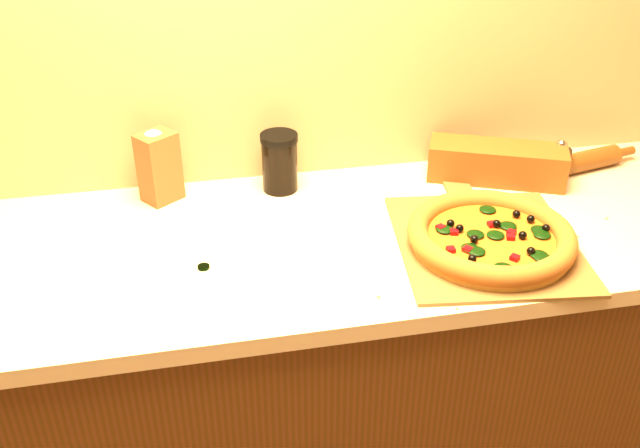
% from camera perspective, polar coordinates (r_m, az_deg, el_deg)
% --- Properties ---
extents(cabinet, '(2.80, 0.65, 0.86)m').
position_cam_1_polar(cabinet, '(1.93, -3.27, -13.19)').
color(cabinet, '#4B2E10').
rests_on(cabinet, ground).
extents(countertop, '(2.84, 0.68, 0.04)m').
position_cam_1_polar(countertop, '(1.64, -3.73, -1.86)').
color(countertop, beige).
rests_on(countertop, cabinet).
extents(pizza_peel, '(0.45, 0.62, 0.01)m').
position_cam_1_polar(pizza_peel, '(1.67, 12.96, -1.15)').
color(pizza_peel, brown).
rests_on(pizza_peel, countertop).
extents(pizza, '(0.37, 0.37, 0.05)m').
position_cam_1_polar(pizza, '(1.62, 13.51, -1.00)').
color(pizza, '#B6732D').
rests_on(pizza, pizza_peel).
extents(bottle_cap, '(0.03, 0.03, 0.01)m').
position_cam_1_polar(bottle_cap, '(1.55, -9.30, -3.41)').
color(bottle_cap, black).
rests_on(bottle_cap, countertop).
extents(pepper_grinder, '(0.06, 0.06, 0.11)m').
position_cam_1_polar(pepper_grinder, '(1.98, 18.52, 4.69)').
color(pepper_grinder, black).
rests_on(pepper_grinder, countertop).
extents(rolling_pin, '(0.40, 0.11, 0.06)m').
position_cam_1_polar(rolling_pin, '(2.03, 19.71, 4.60)').
color(rolling_pin, '#603210').
rests_on(rolling_pin, countertop).
extents(bread_bag, '(0.37, 0.24, 0.10)m').
position_cam_1_polar(bread_bag, '(1.93, 13.94, 4.78)').
color(bread_bag, brown).
rests_on(bread_bag, countertop).
extents(wine_glass, '(0.08, 0.08, 0.19)m').
position_cam_1_polar(wine_glass, '(1.79, -13.05, 5.75)').
color(wine_glass, silver).
rests_on(wine_glass, countertop).
extents(paper_bag, '(0.11, 0.11, 0.18)m').
position_cam_1_polar(paper_bag, '(1.80, -12.74, 4.45)').
color(paper_bag, brown).
rests_on(paper_bag, countertop).
extents(dark_jar, '(0.09, 0.09, 0.15)m').
position_cam_1_polar(dark_jar, '(1.81, -3.25, 4.98)').
color(dark_jar, black).
rests_on(dark_jar, countertop).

